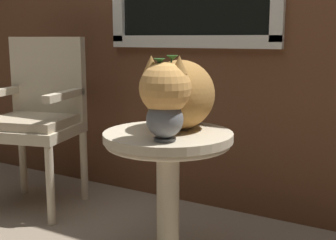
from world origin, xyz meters
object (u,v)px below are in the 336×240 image
at_px(cat, 178,94).
at_px(wicker_chair, 38,112).
at_px(wicker_side_table, 168,178).
at_px(pewter_vase_with_ivy, 165,114).

bearing_deg(cat, wicker_chair, 167.36).
distance_m(wicker_side_table, cat, 0.35).
bearing_deg(cat, pewter_vase_with_ivy, -74.47).
height_order(wicker_chair, pewter_vase_with_ivy, wicker_chair).
relative_size(wicker_chair, cat, 1.43).
distance_m(wicker_chair, cat, 1.10).
bearing_deg(pewter_vase_with_ivy, cat, 105.53).
height_order(wicker_chair, cat, wicker_chair).
bearing_deg(cat, wicker_side_table, -108.99).
relative_size(wicker_side_table, cat, 0.87).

